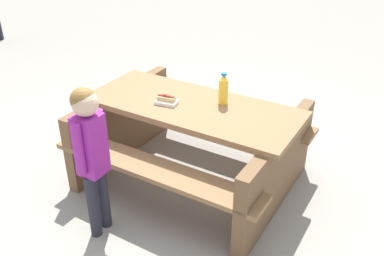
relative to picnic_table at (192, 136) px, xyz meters
name	(u,v)px	position (x,y,z in m)	size (l,w,h in m)	color
ground_plane	(192,178)	(0.00, 0.00, -0.44)	(30.00, 30.00, 0.00)	gray
picnic_table	(192,136)	(0.00, 0.00, 0.00)	(2.00, 1.67, 0.75)	olive
soda_bottle	(223,90)	(-0.23, -0.11, 0.43)	(0.08, 0.08, 0.27)	yellow
hotdog_tray	(166,101)	(0.20, 0.07, 0.34)	(0.18, 0.11, 0.08)	white
child_in_coat	(90,145)	(0.40, 0.88, 0.31)	(0.19, 0.29, 1.18)	#262633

